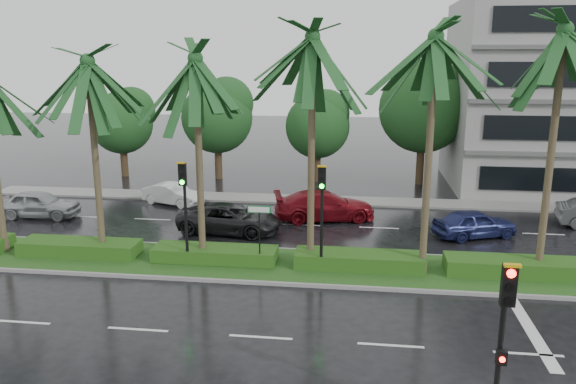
# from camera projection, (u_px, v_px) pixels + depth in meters

# --- Properties ---
(ground) EXTENTS (120.00, 120.00, 0.00)m
(ground) POSITION_uv_depth(u_px,v_px,m) (283.00, 276.00, 22.30)
(ground) COLOR black
(ground) RESTS_ON ground
(far_sidewalk) EXTENTS (40.00, 2.00, 0.12)m
(far_sidewalk) POSITION_uv_depth(u_px,v_px,m) (310.00, 200.00, 33.85)
(far_sidewalk) COLOR slate
(far_sidewalk) RESTS_ON ground
(median) EXTENTS (36.00, 4.00, 0.15)m
(median) POSITION_uv_depth(u_px,v_px,m) (286.00, 265.00, 23.25)
(median) COLOR gray
(median) RESTS_ON ground
(hedge) EXTENTS (35.20, 1.40, 0.60)m
(hedge) POSITION_uv_depth(u_px,v_px,m) (286.00, 257.00, 23.16)
(hedge) COLOR #1C4915
(hedge) RESTS_ON median
(lane_markings) EXTENTS (34.00, 13.06, 0.01)m
(lane_markings) POSITION_uv_depth(u_px,v_px,m) (359.00, 284.00, 21.51)
(lane_markings) COLOR silver
(lane_markings) RESTS_ON ground
(palm_row) EXTENTS (26.30, 4.20, 10.10)m
(palm_row) POSITION_uv_depth(u_px,v_px,m) (254.00, 68.00, 21.52)
(palm_row) COLOR #413425
(palm_row) RESTS_ON median
(signal_near) EXTENTS (0.34, 0.45, 4.36)m
(signal_near) POSITION_uv_depth(u_px,v_px,m) (501.00, 348.00, 11.92)
(signal_near) COLOR black
(signal_near) RESTS_ON near_sidewalk
(signal_median_left) EXTENTS (0.34, 0.42, 4.36)m
(signal_median_left) POSITION_uv_depth(u_px,v_px,m) (184.00, 198.00, 22.37)
(signal_median_left) COLOR black
(signal_median_left) RESTS_ON median
(signal_median_right) EXTENTS (0.34, 0.42, 4.36)m
(signal_median_right) POSITION_uv_depth(u_px,v_px,m) (322.00, 203.00, 21.69)
(signal_median_right) COLOR black
(signal_median_right) RESTS_ON median
(street_sign) EXTENTS (0.95, 0.09, 2.60)m
(street_sign) POSITION_uv_depth(u_px,v_px,m) (259.00, 221.00, 22.39)
(street_sign) COLOR black
(street_sign) RESTS_ON median
(bg_trees) EXTENTS (32.62, 5.83, 8.42)m
(bg_trees) POSITION_uv_depth(u_px,v_px,m) (339.00, 114.00, 37.95)
(bg_trees) COLOR #3E2E1C
(bg_trees) RESTS_ON ground
(car_silver) EXTENTS (1.89, 4.36, 1.47)m
(car_silver) POSITION_uv_depth(u_px,v_px,m) (39.00, 204.00, 30.30)
(car_silver) COLOR #ACAFB4
(car_silver) RESTS_ON ground
(car_white) EXTENTS (2.51, 3.95, 1.23)m
(car_white) POSITION_uv_depth(u_px,v_px,m) (172.00, 194.00, 32.94)
(car_white) COLOR silver
(car_white) RESTS_ON ground
(car_darkgrey) EXTENTS (2.76, 5.27, 1.41)m
(car_darkgrey) POSITION_uv_depth(u_px,v_px,m) (230.00, 219.00, 27.69)
(car_darkgrey) COLOR black
(car_darkgrey) RESTS_ON ground
(car_red) EXTENTS (3.32, 5.68, 1.55)m
(car_red) POSITION_uv_depth(u_px,v_px,m) (324.00, 206.00, 29.84)
(car_red) COLOR maroon
(car_red) RESTS_ON ground
(car_blue) EXTENTS (2.95, 4.31, 1.36)m
(car_blue) POSITION_uv_depth(u_px,v_px,m) (475.00, 223.00, 26.98)
(car_blue) COLOR navy
(car_blue) RESTS_ON ground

